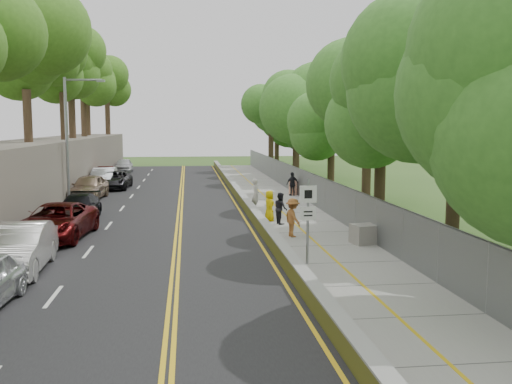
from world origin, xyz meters
The scene contains 25 objects.
ground centered at (0.00, 0.00, 0.00)m, with size 140.00×140.00×0.00m, color #33511E.
road centered at (-5.40, 15.00, 0.02)m, with size 11.20×66.00×0.04m, color black.
sidewalk centered at (2.55, 15.00, 0.03)m, with size 4.20×66.00×0.05m, color gray.
jersey_barrier centered at (0.25, 15.00, 0.30)m, with size 0.42×66.00×0.60m, color gold.
rock_embankment centered at (-13.50, 15.00, 2.00)m, with size 5.00×66.00×4.00m, color #595147.
chainlink_fence centered at (4.65, 15.00, 1.00)m, with size 0.04×66.00×2.00m, color slate.
trees_embankment centered at (-13.00, 15.00, 10.50)m, with size 6.40×66.00×13.00m, color #477F21, non-canonical shape.
trees_fenceside centered at (7.00, 15.00, 7.00)m, with size 7.00×66.00×14.00m, color #45882D, non-canonical shape.
streetlight centered at (-10.46, 14.00, 4.64)m, with size 2.52×0.22×8.00m.
signpost centered at (1.05, -3.02, 1.96)m, with size 0.62×0.09×3.10m.
construction_barrel centered at (4.30, 17.25, 0.56)m, with size 0.62×0.62×1.02m, color #CE4B18.
concrete_block centered at (4.30, 0.23, 0.46)m, with size 1.22×0.92×0.81m, color slate.
car_1 centered at (-9.00, -2.95, 0.86)m, with size 1.74×4.99×1.64m, color silver.
car_2 centered at (-9.00, 2.82, 0.82)m, with size 2.60×5.64×1.57m, color #4E0A0B.
car_3 centered at (-9.00, 7.99, 0.72)m, with size 1.90×4.67×1.35m, color black.
car_4 centered at (-9.91, 16.74, 0.88)m, with size 1.98×4.92×1.68m, color gray.
car_5 centered at (-9.90, 23.62, 0.86)m, with size 1.73×4.96×1.63m, color silver.
car_6 centered at (-9.00, 22.96, 0.74)m, with size 2.32×5.04×1.40m, color black.
car_7 centered at (-10.60, 25.53, 0.79)m, with size 2.11×5.19×1.51m, color maroon.
car_8 centered at (-9.96, 38.66, 0.80)m, with size 1.79×4.44×1.51m, color silver.
painter_0 centered at (1.01, 6.40, 0.85)m, with size 0.79×0.51×1.61m, color #D0B007.
painter_1 centered at (0.75, 10.25, 0.99)m, with size 0.68×0.45×1.88m, color beige.
painter_2 centered at (1.45, 5.41, 0.86)m, with size 0.78×0.61×1.61m, color black.
painter_3 centered at (1.45, 2.05, 0.92)m, with size 1.13×0.65×1.75m, color #965929.
person_far centered at (4.20, 16.92, 0.89)m, with size 0.98×0.41×1.67m, color black.
Camera 1 is at (-3.23, -22.88, 5.06)m, focal length 40.00 mm.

